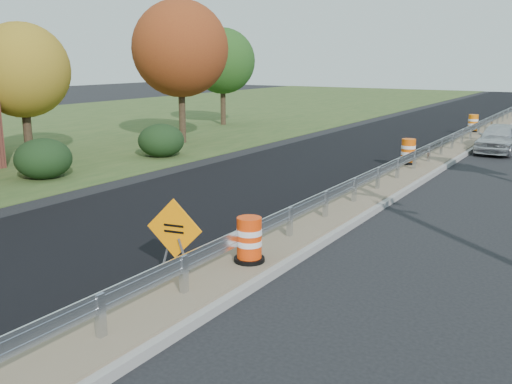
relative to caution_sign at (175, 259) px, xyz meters
The scene contains 15 objects.
ground 5.26m from the caution_sign, 80.11° to the left, with size 140.00×140.00×0.00m, color black.
grass_verge_near 27.63m from the caution_sign, 146.72° to the left, with size 30.00×120.00×0.03m, color #344D21.
milled_overlay 15.57m from the caution_sign, 103.00° to the left, with size 7.20×120.00×0.01m, color black.
median 13.20m from the caution_sign, 86.09° to the left, with size 1.60×55.00×0.23m.
guardrail 14.19m from the caution_sign, 86.36° to the left, with size 0.10×46.15×0.72m.
hedge_mid 11.79m from the caution_sign, 154.04° to the left, with size 2.09×2.09×1.52m, color black.
hedge_north 15.06m from the caution_sign, 132.14° to the left, with size 2.09×2.09×1.52m, color black.
tree_near_yellow 16.19m from the caution_sign, 153.07° to the left, with size 3.96×3.96×5.88m.
tree_near_red 19.90m from the caution_sign, 128.59° to the left, with size 4.95×4.95×7.35m.
tree_near_back 27.91m from the caution_sign, 123.10° to the left, with size 4.29×4.29×6.37m.
caution_sign is the anchor object (origin of this frame).
barrel_median_near 1.57m from the caution_sign, 48.09° to the left, with size 0.65×0.65×0.95m.
barrel_median_mid 14.12m from the caution_sign, 88.58° to the left, with size 0.69×0.69×1.01m.
barrel_median_far 26.36m from the caution_sign, 89.24° to the left, with size 0.68×0.68×0.99m.
car_silver 20.78m from the caution_sign, 82.53° to the left, with size 1.65×4.11×1.40m, color silver.
Camera 1 is at (6.22, -13.53, 4.37)m, focal length 40.00 mm.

